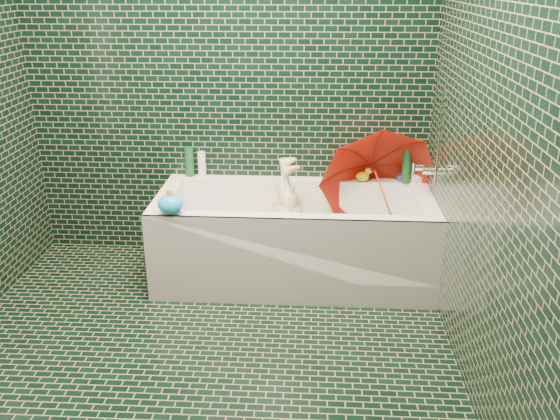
# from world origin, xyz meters

# --- Properties ---
(floor) EXTENTS (2.80, 2.80, 0.00)m
(floor) POSITION_xyz_m (0.00, 0.00, 0.00)
(floor) COLOR black
(floor) RESTS_ON ground
(wall_back) EXTENTS (2.80, 0.00, 2.80)m
(wall_back) POSITION_xyz_m (0.00, 1.40, 1.25)
(wall_back) COLOR black
(wall_back) RESTS_ON floor
(wall_front) EXTENTS (2.80, 0.00, 2.80)m
(wall_front) POSITION_xyz_m (0.00, -1.40, 1.25)
(wall_front) COLOR black
(wall_front) RESTS_ON floor
(wall_right) EXTENTS (0.00, 2.80, 2.80)m
(wall_right) POSITION_xyz_m (1.30, 0.00, 1.25)
(wall_right) COLOR black
(wall_right) RESTS_ON floor
(bathtub) EXTENTS (1.70, 0.75, 0.55)m
(bathtub) POSITION_xyz_m (0.45, 1.01, 0.21)
(bathtub) COLOR white
(bathtub) RESTS_ON floor
(bath_mat) EXTENTS (1.35, 0.47, 0.01)m
(bath_mat) POSITION_xyz_m (0.45, 1.02, 0.16)
(bath_mat) COLOR green
(bath_mat) RESTS_ON bathtub
(water) EXTENTS (1.48, 0.53, 0.00)m
(water) POSITION_xyz_m (0.45, 1.02, 0.30)
(water) COLOR silver
(water) RESTS_ON bathtub
(faucet) EXTENTS (0.18, 0.19, 0.55)m
(faucet) POSITION_xyz_m (1.26, 1.02, 0.77)
(faucet) COLOR silver
(faucet) RESTS_ON wall_right
(child) EXTENTS (0.97, 0.42, 0.28)m
(child) POSITION_xyz_m (0.44, 0.99, 0.31)
(child) COLOR #D2AD83
(child) RESTS_ON bathtub
(umbrella) EXTENTS (1.00, 0.89, 1.06)m
(umbrella) POSITION_xyz_m (0.99, 1.11, 0.56)
(umbrella) COLOR red
(umbrella) RESTS_ON bathtub
(soap_bottle_a) EXTENTS (0.13, 0.13, 0.25)m
(soap_bottle_a) POSITION_xyz_m (1.25, 1.31, 0.55)
(soap_bottle_a) COLOR white
(soap_bottle_a) RESTS_ON bathtub
(soap_bottle_b) EXTENTS (0.09, 0.09, 0.19)m
(soap_bottle_b) POSITION_xyz_m (1.16, 1.33, 0.55)
(soap_bottle_b) COLOR #412078
(soap_bottle_b) RESTS_ON bathtub
(soap_bottle_c) EXTENTS (0.13, 0.13, 0.16)m
(soap_bottle_c) POSITION_xyz_m (1.16, 1.35, 0.55)
(soap_bottle_c) COLOR #154924
(soap_bottle_c) RESTS_ON bathtub
(bottle_right_tall) EXTENTS (0.06, 0.06, 0.23)m
(bottle_right_tall) POSITION_xyz_m (1.16, 1.32, 0.66)
(bottle_right_tall) COLOR #154924
(bottle_right_tall) RESTS_ON bathtub
(bottle_right_pump) EXTENTS (0.05, 0.05, 0.20)m
(bottle_right_pump) POSITION_xyz_m (1.21, 1.35, 0.65)
(bottle_right_pump) COLOR silver
(bottle_right_pump) RESTS_ON bathtub
(bottle_left_tall) EXTENTS (0.08, 0.08, 0.20)m
(bottle_left_tall) POSITION_xyz_m (-0.27, 1.37, 0.65)
(bottle_left_tall) COLOR #154924
(bottle_left_tall) RESTS_ON bathtub
(bottle_left_short) EXTENTS (0.06, 0.06, 0.17)m
(bottle_left_short) POSITION_xyz_m (-0.18, 1.36, 0.64)
(bottle_left_short) COLOR white
(bottle_left_short) RESTS_ON bathtub
(rubber_duck) EXTENTS (0.11, 0.08, 0.09)m
(rubber_duck) POSITION_xyz_m (0.89, 1.32, 0.59)
(rubber_duck) COLOR gold
(rubber_duck) RESTS_ON bathtub
(bath_toy) EXTENTS (0.16, 0.14, 0.14)m
(bath_toy) POSITION_xyz_m (-0.24, 0.68, 0.61)
(bath_toy) COLOR #1997E5
(bath_toy) RESTS_ON bathtub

